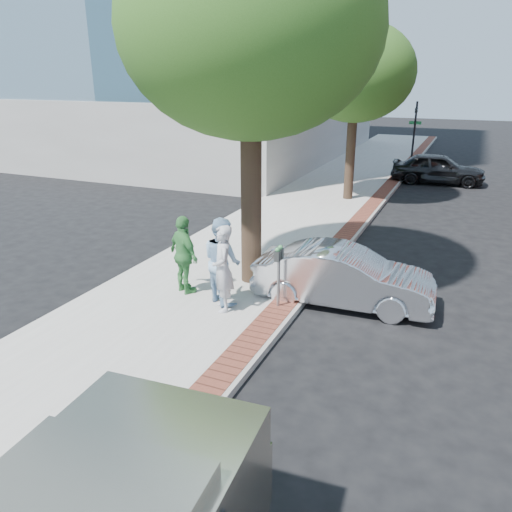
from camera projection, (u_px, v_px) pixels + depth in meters
The scene contains 14 objects.
ground at pixel (242, 319), 11.31m from camera, with size 120.00×120.00×0.00m, color black.
sidewalk at pixel (296, 220), 18.74m from camera, with size 5.00×60.00×0.15m, color #9E9991.
brick_strip at pixel (354, 225), 17.89m from camera, with size 0.60×60.00×0.01m, color brown.
curb at pixel (363, 228), 17.79m from camera, with size 0.10×60.00×0.15m, color gray.
office_base at pixel (206, 124), 34.47m from camera, with size 18.20×22.20×4.00m, color gray.
signal_near at pixel (415, 129), 29.16m from camera, with size 0.70×0.15×3.80m.
tree_near at pixel (251, 29), 11.07m from camera, with size 6.00×6.00×8.51m.
tree_far at pixel (356, 73), 20.03m from camera, with size 4.80×4.80×7.14m.
parking_meter at pixel (279, 264), 11.25m from camera, with size 0.12×0.32×1.47m.
person_gray at pixel (223, 269), 11.12m from camera, with size 0.73×0.48×2.00m, color #AEAEB3.
person_officer at pixel (222, 260), 11.54m from camera, with size 1.00×0.78×2.05m, color #85ABCD.
person_green at pixel (184, 255), 12.04m from camera, with size 1.14×0.47×1.94m, color #3F8B45.
sedan_silver at pixel (343, 277), 11.86m from camera, with size 1.48×4.24×1.40m, color silver.
bg_car at pixel (438, 168), 25.22m from camera, with size 1.82×4.52×1.54m, color black.
Camera 1 is at (4.36, -9.17, 5.21)m, focal length 35.00 mm.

